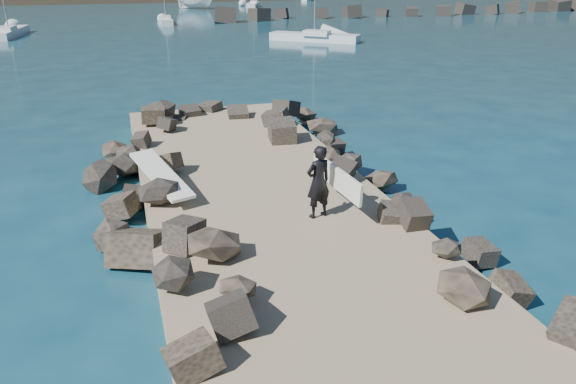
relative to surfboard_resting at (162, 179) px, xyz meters
The scene contains 11 objects.
ground 3.29m from the surfboard_resting, 36.68° to the right, with size 800.00×800.00×0.00m, color #0F384C.
jetty 4.67m from the surfboard_resting, 57.05° to the right, with size 6.00×26.00×0.60m, color #8C7759.
riprap_left 3.43m from the surfboard_resting, 96.67° to the right, with size 2.60×22.00×1.00m, color black.
riprap_right 6.39m from the surfboard_resting, 31.91° to the right, with size 2.60×22.00×1.00m, color black.
breakwater_secondary 65.04m from the surfboard_resting, 54.78° to the left, with size 52.00×4.00×1.20m, color black.
surfboard_resting is the anchor object (origin of this frame).
surfer_with_board 4.23m from the surfboard_resting, 35.08° to the right, with size 1.01×2.15×1.74m.
sailboat_b 51.57m from the surfboard_resting, 84.45° to the left, with size 1.39×5.46×6.72m.
sailboat_d 76.99m from the surfboard_resting, 74.68° to the left, with size 3.46×6.33×7.62m.
sailboat_c 36.30m from the surfboard_resting, 64.37° to the left, with size 7.09×6.11×9.22m.
sailboat_a 45.15m from the surfboard_resting, 102.55° to the left, with size 2.65×7.92×9.30m.
Camera 1 is at (-3.31, -11.89, 6.13)m, focal length 35.00 mm.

